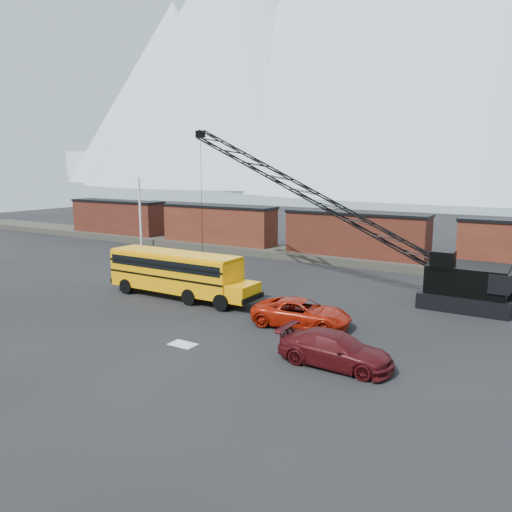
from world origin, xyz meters
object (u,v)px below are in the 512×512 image
(maroon_suv, at_px, (335,349))
(crawler_crane, at_px, (330,205))
(school_bus, at_px, (179,272))
(red_pickup, at_px, (302,313))

(maroon_suv, xyz_separation_m, crawler_crane, (-6.48, 13.96, 5.43))
(school_bus, xyz_separation_m, maroon_suv, (14.08, -5.63, -1.01))
(maroon_suv, distance_m, crawler_crane, 16.32)
(school_bus, xyz_separation_m, red_pickup, (10.18, -1.25, -1.01))
(maroon_suv, relative_size, crawler_crane, 0.21)
(school_bus, relative_size, crawler_crane, 0.46)
(school_bus, distance_m, red_pickup, 10.30)
(red_pickup, height_order, maroon_suv, red_pickup)
(crawler_crane, bearing_deg, school_bus, -132.36)
(crawler_crane, bearing_deg, maroon_suv, -65.09)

